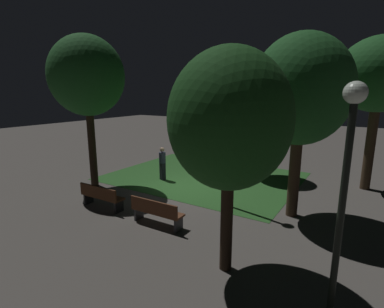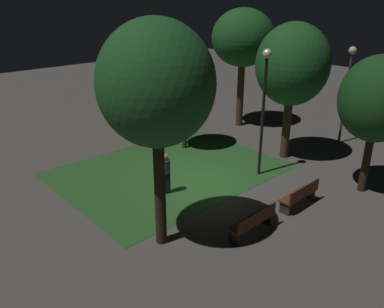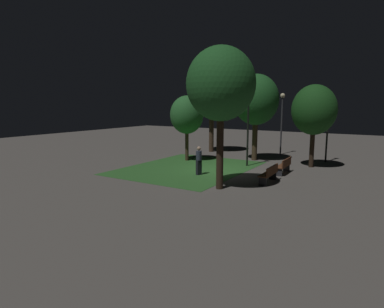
{
  "view_description": "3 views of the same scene",
  "coord_description": "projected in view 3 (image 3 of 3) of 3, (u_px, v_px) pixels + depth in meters",
  "views": [
    {
      "loc": [
        6.78,
        -10.33,
        4.17
      ],
      "look_at": [
        -0.27,
        0.83,
        1.32
      ],
      "focal_mm": 26.84,
      "sensor_mm": 36.0,
      "label": 1
    },
    {
      "loc": [
        -9.61,
        -10.11,
        6.96
      ],
      "look_at": [
        -0.15,
        0.32,
        1.18
      ],
      "focal_mm": 36.21,
      "sensor_mm": 36.0,
      "label": 2
    },
    {
      "loc": [
        -16.99,
        -8.87,
        3.95
      ],
      "look_at": [
        -0.29,
        1.45,
        0.92
      ],
      "focal_mm": 30.44,
      "sensor_mm": 36.0,
      "label": 3
    }
  ],
  "objects": [
    {
      "name": "tree_back_left",
      "position": [
        256.0,
        100.0,
        22.49
      ],
      "size": [
        3.15,
        3.15,
        6.0
      ],
      "color": "#423021",
      "rests_on": "ground"
    },
    {
      "name": "tree_tall_center",
      "position": [
        221.0,
        85.0,
        14.59
      ],
      "size": [
        3.13,
        3.13,
        6.52
      ],
      "color": "#2D2116",
      "rests_on": "ground"
    },
    {
      "name": "tree_lawn_side",
      "position": [
        187.0,
        115.0,
        22.46
      ],
      "size": [
        2.31,
        2.31,
        4.52
      ],
      "color": "#423021",
      "rests_on": "ground"
    },
    {
      "name": "tree_near_wall",
      "position": [
        314.0,
        110.0,
        20.02
      ],
      "size": [
        2.71,
        2.71,
        5.14
      ],
      "color": "#2D2116",
      "rests_on": "ground"
    },
    {
      "name": "bench_path_side",
      "position": [
        269.0,
        173.0,
        16.38
      ],
      "size": [
        1.81,
        0.51,
        0.88
      ],
      "color": "#512D19",
      "rests_on": "ground"
    },
    {
      "name": "lamp_post_plaza_east",
      "position": [
        282.0,
        113.0,
        25.28
      ],
      "size": [
        0.36,
        0.36,
        4.77
      ],
      "color": "#333338",
      "rests_on": "ground"
    },
    {
      "name": "grass_lawn",
      "position": [
        189.0,
        168.0,
        20.26
      ],
      "size": [
        8.97,
        6.98,
        0.01
      ],
      "primitive_type": "cube",
      "color": "#2D6028",
      "rests_on": "ground"
    },
    {
      "name": "pedestrian",
      "position": [
        199.0,
        160.0,
        18.16
      ],
      "size": [
        0.34,
        0.32,
        1.61
      ],
      "color": "black",
      "rests_on": "ground"
    },
    {
      "name": "lamp_post_near_wall",
      "position": [
        328.0,
        119.0,
        21.84
      ],
      "size": [
        0.36,
        0.36,
        4.34
      ],
      "color": "black",
      "rests_on": "ground"
    },
    {
      "name": "tree_back_right",
      "position": [
        212.0,
        93.0,
        26.5
      ],
      "size": [
        3.35,
        3.35,
        6.4
      ],
      "color": "#423021",
      "rests_on": "ground"
    },
    {
      "name": "bench_by_lamp",
      "position": [
        284.0,
        165.0,
        18.55
      ],
      "size": [
        1.81,
        0.51,
        0.88
      ],
      "color": "brown",
      "rests_on": "ground"
    },
    {
      "name": "ground_plane",
      "position": [
        215.0,
        170.0,
        19.49
      ],
      "size": [
        60.0,
        60.0,
        0.0
      ],
      "primitive_type": "plane",
      "color": "#56514C"
    },
    {
      "name": "lamp_post_plaza_west",
      "position": [
        248.0,
        112.0,
        20.41
      ],
      "size": [
        0.36,
        0.36,
        5.13
      ],
      "color": "black",
      "rests_on": "ground"
    }
  ]
}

